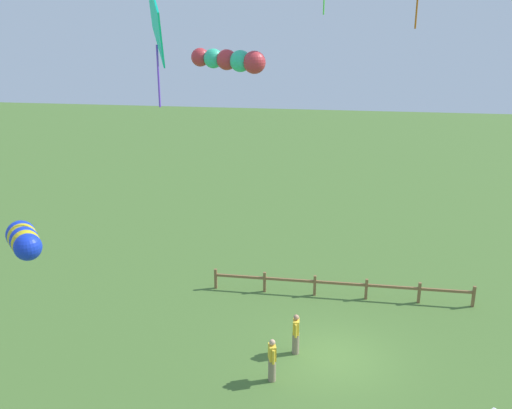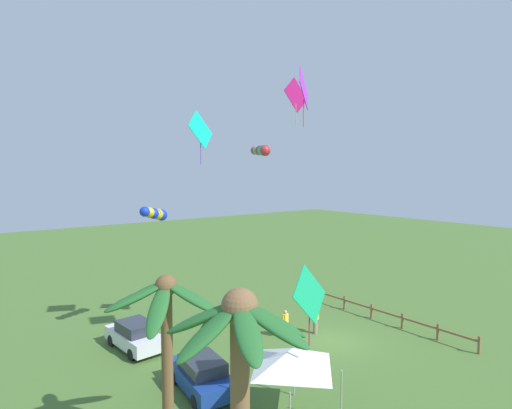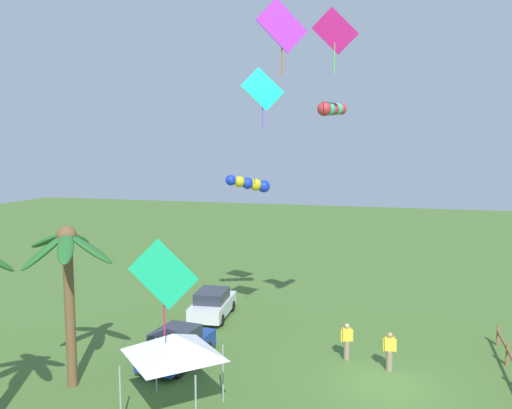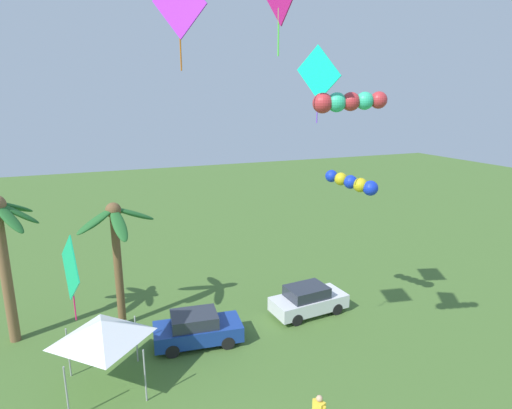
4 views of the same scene
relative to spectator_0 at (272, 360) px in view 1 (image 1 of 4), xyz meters
The scene contains 7 objects.
ground_plane 2.87m from the spectator_0, 141.71° to the right, with size 120.00×120.00×0.00m, color #476B2D.
rail_fence 6.90m from the spectator_0, 108.63° to the right, with size 11.41×0.12×0.95m.
spectator_0 is the anchor object (origin of this frame).
spectator_1 1.90m from the spectator_0, 109.87° to the right, with size 0.26×0.55×1.59m.
kite_diamond_1 11.84m from the spectator_0, 64.50° to the left, with size 0.80×1.91×2.84m.
kite_tube_2 9.77m from the spectator_0, 49.60° to the left, with size 1.71×2.11×0.99m.
kite_tube_3 9.98m from the spectator_0, 40.14° to the left, with size 2.16×1.08×0.64m.
Camera 1 is at (0.15, 18.03, 11.72)m, focal length 39.60 mm.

